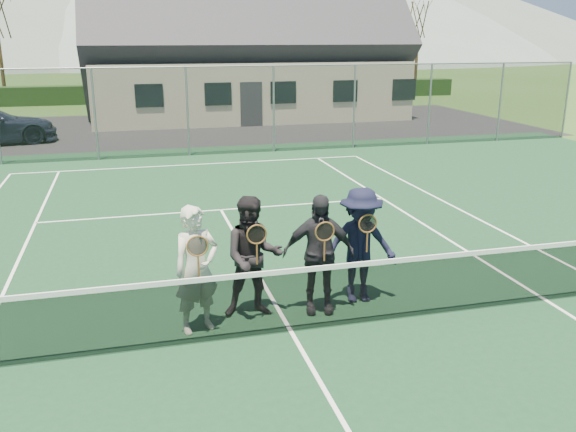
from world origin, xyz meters
name	(u,v)px	position (x,y,z in m)	size (l,w,h in m)	color
ground	(174,129)	(0.00, 20.00, 0.00)	(220.00, 220.00, 0.00)	#2D4D1B
court_surface	(291,333)	(0.00, 0.00, 0.01)	(30.00, 30.00, 0.02)	#14381E
tarmac_carpark	(80,133)	(-4.00, 20.00, 0.01)	(40.00, 12.00, 0.01)	black
hedge_row	(158,93)	(0.00, 32.00, 0.55)	(40.00, 1.20, 1.10)	black
hill_east	(451,18)	(55.00, 95.00, 7.00)	(90.00, 90.00, 14.00)	#516156
court_markings	(291,332)	(0.00, 0.00, 0.02)	(11.03, 23.83, 0.01)	white
tennis_net	(291,298)	(0.00, 0.00, 0.54)	(11.68, 0.08, 1.10)	slate
perimeter_fence	(188,112)	(0.00, 13.50, 1.52)	(30.07, 0.07, 3.02)	slate
clubhouse	(244,36)	(4.00, 24.00, 3.99)	(15.60, 8.20, 7.70)	beige
tree_c	(185,6)	(2.00, 33.00, 5.79)	(3.20, 3.20, 7.77)	#3D2A16
tree_d	(337,7)	(12.00, 33.00, 5.79)	(3.20, 3.20, 7.77)	#3A2415
tree_e	(419,8)	(18.00, 33.00, 5.79)	(3.20, 3.20, 7.77)	#332112
player_a	(197,269)	(-1.23, 0.40, 0.92)	(0.76, 0.62, 1.80)	beige
player_b	(253,257)	(-0.38, 0.69, 0.92)	(0.96, 0.79, 1.80)	black
player_c	(319,254)	(0.57, 0.57, 0.92)	(1.12, 0.63, 1.80)	black
player_d	(360,245)	(1.29, 0.77, 0.92)	(1.21, 0.76, 1.80)	black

